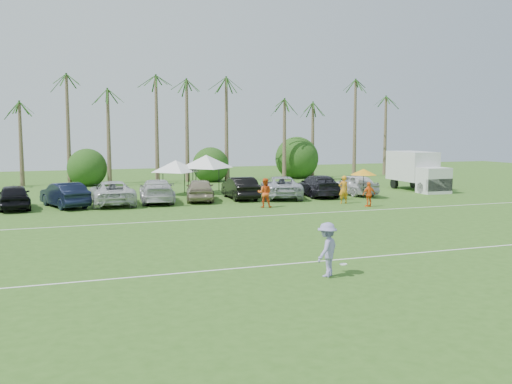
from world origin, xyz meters
name	(u,v)px	position (x,y,z in m)	size (l,w,h in m)	color
ground	(326,275)	(0.00, 0.00, 0.00)	(120.00, 120.00, 0.00)	#315A1B
field_lines	(252,236)	(0.00, 8.00, 0.01)	(80.00, 12.10, 0.01)	white
palm_tree_2	(14,85)	(-12.00, 38.00, 9.21)	(2.40, 2.40, 10.90)	brown
palm_tree_3	(61,76)	(-8.00, 38.00, 10.06)	(2.40, 2.40, 11.90)	brown
palm_tree_4	(107,106)	(-4.00, 38.00, 7.48)	(2.40, 2.40, 8.90)	brown
palm_tree_5	(149,97)	(0.00, 38.00, 8.35)	(2.40, 2.40, 9.90)	brown
palm_tree_6	(190,89)	(4.00, 38.00, 9.21)	(2.40, 2.40, 10.90)	brown
palm_tree_7	(228,82)	(8.00, 38.00, 10.06)	(2.40, 2.40, 11.90)	brown
palm_tree_8	(274,108)	(13.00, 38.00, 7.48)	(2.40, 2.40, 8.90)	brown
palm_tree_9	(318,100)	(18.00, 38.00, 8.35)	(2.40, 2.40, 9.90)	brown
palm_tree_10	(359,93)	(23.00, 38.00, 9.21)	(2.40, 2.40, 10.90)	brown
palm_tree_11	(390,86)	(27.00, 38.00, 10.06)	(2.40, 2.40, 11.90)	brown
bush_tree_1	(86,166)	(-6.00, 39.00, 1.80)	(4.00, 4.00, 4.00)	brown
bush_tree_2	(207,163)	(6.00, 39.00, 1.80)	(4.00, 4.00, 4.00)	brown
bush_tree_3	(296,161)	(16.00, 39.00, 1.80)	(4.00, 4.00, 4.00)	brown
sideline_player_a	(343,190)	(10.24, 17.66, 0.99)	(0.72, 0.47, 1.97)	orange
sideline_player_b	(265,193)	(4.26, 17.58, 0.98)	(0.96, 0.75, 1.97)	#E35219
sideline_player_c	(369,194)	(11.04, 15.55, 0.84)	(0.99, 0.41, 1.69)	orange
box_truck	(417,170)	(20.49, 23.40, 1.77)	(2.69, 6.52, 3.32)	silver
canopy_tent_left	(176,160)	(0.19, 26.82, 2.79)	(4.02, 4.02, 3.26)	black
canopy_tent_right	(206,155)	(2.72, 26.96, 3.17)	(4.57, 4.57, 3.70)	black
market_umbrella	(364,172)	(13.04, 19.70, 2.03)	(2.03, 2.03, 2.26)	black
frisbee_player	(327,249)	(-0.06, -0.16, 0.96)	(1.41, 1.35, 1.93)	#8F88C2
parked_car_0	(14,197)	(-11.51, 22.33, 0.84)	(1.97, 4.90, 1.67)	black
parked_car_1	(65,195)	(-8.37, 22.31, 0.84)	(1.77, 5.07, 1.67)	black
parked_car_2	(112,193)	(-5.22, 22.54, 0.84)	(2.77, 6.01, 1.67)	silver
parked_car_3	(157,191)	(-2.08, 22.75, 0.84)	(2.34, 5.76, 1.67)	beige
parked_car_4	(200,190)	(1.07, 22.55, 0.84)	(1.97, 4.90, 1.67)	gray
parked_car_5	(240,188)	(4.21, 22.72, 0.84)	(1.77, 5.07, 1.67)	black
parked_car_6	(281,187)	(7.36, 22.29, 0.84)	(2.77, 6.01, 1.67)	#ADAFB9
parked_car_7	(318,186)	(10.50, 22.37, 0.84)	(2.34, 5.76, 1.67)	black
parked_car_8	(354,184)	(13.65, 22.23, 0.84)	(1.97, 4.90, 1.67)	silver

